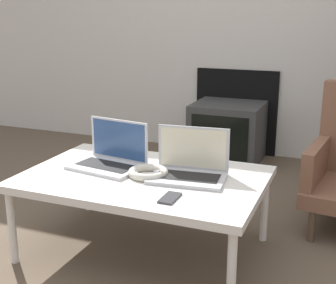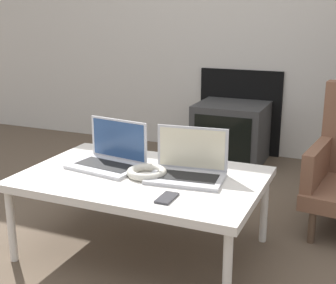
{
  "view_description": "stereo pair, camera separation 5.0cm",
  "coord_description": "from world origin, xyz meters",
  "px_view_note": "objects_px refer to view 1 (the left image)",
  "views": [
    {
      "loc": [
        0.87,
        -1.51,
        1.11
      ],
      "look_at": [
        0.0,
        0.64,
        0.47
      ],
      "focal_mm": 50.0,
      "sensor_mm": 36.0,
      "label": 1
    },
    {
      "loc": [
        0.92,
        -1.49,
        1.11
      ],
      "look_at": [
        0.0,
        0.64,
        0.47
      ],
      "focal_mm": 50.0,
      "sensor_mm": 36.0,
      "label": 2
    }
  ],
  "objects_px": {
    "laptop_left": "(111,157)",
    "tv": "(228,132)",
    "laptop_right": "(190,167)",
    "phone": "(170,198)",
    "headphones": "(148,172)"
  },
  "relations": [
    {
      "from": "laptop_left",
      "to": "headphones",
      "type": "height_order",
      "value": "laptop_left"
    },
    {
      "from": "laptop_left",
      "to": "laptop_right",
      "type": "relative_size",
      "value": 1.02
    },
    {
      "from": "laptop_right",
      "to": "phone",
      "type": "bearing_deg",
      "value": -93.34
    },
    {
      "from": "phone",
      "to": "tv",
      "type": "distance_m",
      "value": 1.77
    },
    {
      "from": "laptop_left",
      "to": "tv",
      "type": "relative_size",
      "value": 0.71
    },
    {
      "from": "tv",
      "to": "laptop_left",
      "type": "bearing_deg",
      "value": -97.45
    },
    {
      "from": "laptop_left",
      "to": "tv",
      "type": "bearing_deg",
      "value": 91.01
    },
    {
      "from": "laptop_right",
      "to": "phone",
      "type": "relative_size",
      "value": 2.9
    },
    {
      "from": "laptop_right",
      "to": "tv",
      "type": "bearing_deg",
      "value": 91.95
    },
    {
      "from": "laptop_right",
      "to": "headphones",
      "type": "xyz_separation_m",
      "value": [
        -0.18,
        -0.06,
        -0.03
      ]
    },
    {
      "from": "laptop_left",
      "to": "headphones",
      "type": "bearing_deg",
      "value": -6.84
    },
    {
      "from": "laptop_right",
      "to": "phone",
      "type": "distance_m",
      "value": 0.28
    },
    {
      "from": "laptop_left",
      "to": "headphones",
      "type": "xyz_separation_m",
      "value": [
        0.23,
        -0.06,
        -0.03
      ]
    },
    {
      "from": "laptop_right",
      "to": "tv",
      "type": "xyz_separation_m",
      "value": [
        -0.21,
        1.48,
        -0.21
      ]
    },
    {
      "from": "headphones",
      "to": "phone",
      "type": "height_order",
      "value": "headphones"
    }
  ]
}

